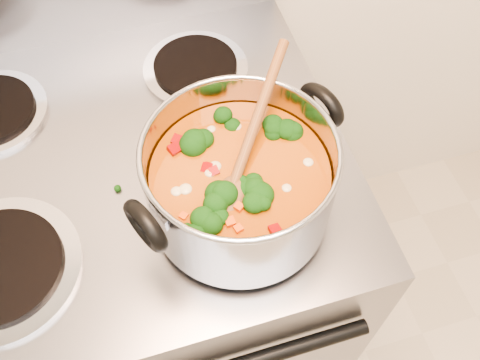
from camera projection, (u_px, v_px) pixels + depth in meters
name	position (u px, v px, depth m)	size (l,w,h in m)	color
electric_range	(150.00, 270.00, 1.24)	(0.75, 0.68, 1.08)	gray
stockpot	(239.00, 182.00, 0.73)	(0.32, 0.26, 0.16)	#A7A7AF
wooden_spoon	(243.00, 156.00, 0.70)	(0.18, 0.23, 0.10)	brown
cooktop_crumbs	(275.00, 249.00, 0.77)	(0.30, 0.35, 0.01)	black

